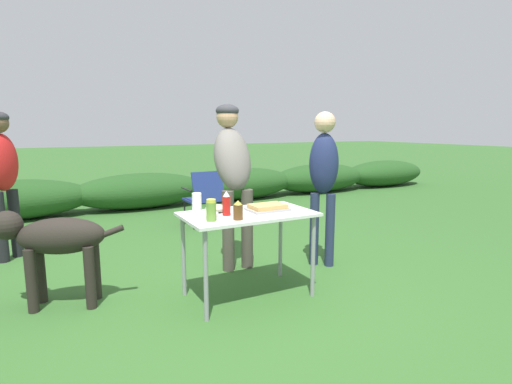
{
  "coord_description": "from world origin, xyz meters",
  "views": [
    {
      "loc": [
        -1.48,
        -2.96,
        1.45
      ],
      "look_at": [
        0.14,
        0.12,
        0.89
      ],
      "focal_mm": 28.0,
      "sensor_mm": 36.0,
      "label": 1
    }
  ],
  "objects_px": {
    "folding_table": "(248,222)",
    "mixing_bowl": "(216,208)",
    "standing_person_with_beanie": "(233,166)",
    "dog": "(53,241)",
    "paper_cup_stack": "(197,203)",
    "camp_chair_green_behind_table": "(204,195)",
    "plate_stack": "(206,215)",
    "beer_bottle": "(238,210)",
    "ketchup_bottle": "(226,204)",
    "standing_person_in_gray_fleece": "(324,172)",
    "standing_person_in_olive_jacket": "(2,169)",
    "food_tray": "(267,208)",
    "relish_jar": "(211,210)"
  },
  "relations": [
    {
      "from": "beer_bottle",
      "to": "standing_person_in_gray_fleece",
      "type": "relative_size",
      "value": 0.1
    },
    {
      "from": "standing_person_in_gray_fleece",
      "to": "relish_jar",
      "type": "bearing_deg",
      "value": -116.75
    },
    {
      "from": "paper_cup_stack",
      "to": "standing_person_in_olive_jacket",
      "type": "relative_size",
      "value": 0.1
    },
    {
      "from": "relish_jar",
      "to": "standing_person_in_gray_fleece",
      "type": "distance_m",
      "value": 1.52
    },
    {
      "from": "food_tray",
      "to": "standing_person_in_olive_jacket",
      "type": "height_order",
      "value": "standing_person_in_olive_jacket"
    },
    {
      "from": "mixing_bowl",
      "to": "dog",
      "type": "distance_m",
      "value": 1.33
    },
    {
      "from": "mixing_bowl",
      "to": "camp_chair_green_behind_table",
      "type": "xyz_separation_m",
      "value": [
        0.76,
        2.35,
        -0.3
      ]
    },
    {
      "from": "relish_jar",
      "to": "beer_bottle",
      "type": "xyz_separation_m",
      "value": [
        0.2,
        -0.05,
        -0.01
      ]
    },
    {
      "from": "food_tray",
      "to": "beer_bottle",
      "type": "relative_size",
      "value": 2.22
    },
    {
      "from": "food_tray",
      "to": "standing_person_in_olive_jacket",
      "type": "xyz_separation_m",
      "value": [
        -2.1,
        2.11,
        0.24
      ]
    },
    {
      "from": "plate_stack",
      "to": "dog",
      "type": "height_order",
      "value": "dog"
    },
    {
      "from": "standing_person_with_beanie",
      "to": "folding_table",
      "type": "bearing_deg",
      "value": -103.74
    },
    {
      "from": "beer_bottle",
      "to": "camp_chair_green_behind_table",
      "type": "distance_m",
      "value": 2.81
    },
    {
      "from": "folding_table",
      "to": "relish_jar",
      "type": "xyz_separation_m",
      "value": [
        -0.39,
        -0.14,
        0.16
      ]
    },
    {
      "from": "plate_stack",
      "to": "standing_person_in_olive_jacket",
      "type": "relative_size",
      "value": 0.13
    },
    {
      "from": "folding_table",
      "to": "standing_person_in_olive_jacket",
      "type": "xyz_separation_m",
      "value": [
        -1.91,
        2.12,
        0.34
      ]
    },
    {
      "from": "plate_stack",
      "to": "camp_chair_green_behind_table",
      "type": "bearing_deg",
      "value": 69.91
    },
    {
      "from": "plate_stack",
      "to": "standing_person_with_beanie",
      "type": "distance_m",
      "value": 1.01
    },
    {
      "from": "folding_table",
      "to": "camp_chair_green_behind_table",
      "type": "height_order",
      "value": "camp_chair_green_behind_table"
    },
    {
      "from": "folding_table",
      "to": "standing_person_in_olive_jacket",
      "type": "bearing_deg",
      "value": 131.99
    },
    {
      "from": "beer_bottle",
      "to": "dog",
      "type": "bearing_deg",
      "value": 150.03
    },
    {
      "from": "folding_table",
      "to": "mixing_bowl",
      "type": "bearing_deg",
      "value": 144.83
    },
    {
      "from": "standing_person_with_beanie",
      "to": "relish_jar",
      "type": "bearing_deg",
      "value": -121.62
    },
    {
      "from": "beer_bottle",
      "to": "standing_person_with_beanie",
      "type": "height_order",
      "value": "standing_person_with_beanie"
    },
    {
      "from": "paper_cup_stack",
      "to": "camp_chair_green_behind_table",
      "type": "relative_size",
      "value": 0.2
    },
    {
      "from": "paper_cup_stack",
      "to": "ketchup_bottle",
      "type": "relative_size",
      "value": 0.82
    },
    {
      "from": "standing_person_in_gray_fleece",
      "to": "standing_person_in_olive_jacket",
      "type": "bearing_deg",
      "value": -166.25
    },
    {
      "from": "relish_jar",
      "to": "dog",
      "type": "xyz_separation_m",
      "value": [
        -1.09,
        0.69,
        -0.27
      ]
    },
    {
      "from": "folding_table",
      "to": "camp_chair_green_behind_table",
      "type": "xyz_separation_m",
      "value": [
        0.53,
        2.5,
        -0.2
      ]
    },
    {
      "from": "plate_stack",
      "to": "paper_cup_stack",
      "type": "height_order",
      "value": "paper_cup_stack"
    },
    {
      "from": "paper_cup_stack",
      "to": "dog",
      "type": "height_order",
      "value": "paper_cup_stack"
    },
    {
      "from": "folding_table",
      "to": "mixing_bowl",
      "type": "height_order",
      "value": "mixing_bowl"
    },
    {
      "from": "folding_table",
      "to": "plate_stack",
      "type": "height_order",
      "value": "plate_stack"
    },
    {
      "from": "relish_jar",
      "to": "standing_person_in_gray_fleece",
      "type": "height_order",
      "value": "standing_person_in_gray_fleece"
    },
    {
      "from": "mixing_bowl",
      "to": "dog",
      "type": "bearing_deg",
      "value": 162.44
    },
    {
      "from": "standing_person_with_beanie",
      "to": "camp_chair_green_behind_table",
      "type": "distance_m",
      "value": 1.86
    },
    {
      "from": "dog",
      "to": "food_tray",
      "type": "bearing_deg",
      "value": -90.0
    },
    {
      "from": "mixing_bowl",
      "to": "standing_person_in_olive_jacket",
      "type": "height_order",
      "value": "standing_person_in_olive_jacket"
    },
    {
      "from": "plate_stack",
      "to": "beer_bottle",
      "type": "distance_m",
      "value": 0.29
    },
    {
      "from": "ketchup_bottle",
      "to": "camp_chair_green_behind_table",
      "type": "height_order",
      "value": "ketchup_bottle"
    },
    {
      "from": "camp_chair_green_behind_table",
      "to": "dog",
      "type": "bearing_deg",
      "value": -137.01
    },
    {
      "from": "relish_jar",
      "to": "paper_cup_stack",
      "type": "bearing_deg",
      "value": 88.53
    },
    {
      "from": "standing_person_in_olive_jacket",
      "to": "standing_person_in_gray_fleece",
      "type": "height_order",
      "value": "standing_person_in_olive_jacket"
    },
    {
      "from": "standing_person_with_beanie",
      "to": "beer_bottle",
      "type": "bearing_deg",
      "value": -110.63
    },
    {
      "from": "ketchup_bottle",
      "to": "standing_person_with_beanie",
      "type": "xyz_separation_m",
      "value": [
        0.42,
        0.78,
        0.22
      ]
    },
    {
      "from": "food_tray",
      "to": "ketchup_bottle",
      "type": "relative_size",
      "value": 1.69
    },
    {
      "from": "relish_jar",
      "to": "standing_person_in_olive_jacket",
      "type": "height_order",
      "value": "standing_person_in_olive_jacket"
    },
    {
      "from": "beer_bottle",
      "to": "camp_chair_green_behind_table",
      "type": "relative_size",
      "value": 0.18
    },
    {
      "from": "folding_table",
      "to": "mixing_bowl",
      "type": "relative_size",
      "value": 5.97
    },
    {
      "from": "folding_table",
      "to": "dog",
      "type": "relative_size",
      "value": 1.06
    }
  ]
}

